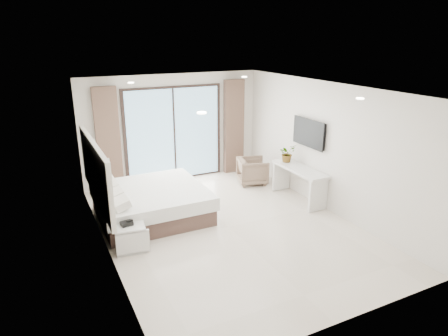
{
  "coord_description": "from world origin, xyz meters",
  "views": [
    {
      "loc": [
        -3.21,
        -6.3,
        3.6
      ],
      "look_at": [
        0.09,
        0.4,
        1.09
      ],
      "focal_mm": 32.0,
      "sensor_mm": 36.0,
      "label": 1
    }
  ],
  "objects_px": {
    "armchair": "(253,170)",
    "console_desk": "(299,177)",
    "bed": "(151,203)",
    "nightstand": "(130,238)"
  },
  "relations": [
    {
      "from": "bed",
      "to": "console_desk",
      "type": "bearing_deg",
      "value": -10.54
    },
    {
      "from": "armchair",
      "to": "console_desk",
      "type": "bearing_deg",
      "value": -147.84
    },
    {
      "from": "nightstand",
      "to": "armchair",
      "type": "bearing_deg",
      "value": 36.28
    },
    {
      "from": "bed",
      "to": "nightstand",
      "type": "bearing_deg",
      "value": -121.29
    },
    {
      "from": "console_desk",
      "to": "bed",
      "type": "bearing_deg",
      "value": 169.46
    },
    {
      "from": "bed",
      "to": "nightstand",
      "type": "relative_size",
      "value": 3.82
    },
    {
      "from": "bed",
      "to": "console_desk",
      "type": "height_order",
      "value": "console_desk"
    },
    {
      "from": "bed",
      "to": "armchair",
      "type": "distance_m",
      "value": 2.99
    },
    {
      "from": "nightstand",
      "to": "armchair",
      "type": "distance_m",
      "value": 4.08
    },
    {
      "from": "nightstand",
      "to": "bed",
      "type": "bearing_deg",
      "value": 66.48
    }
  ]
}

